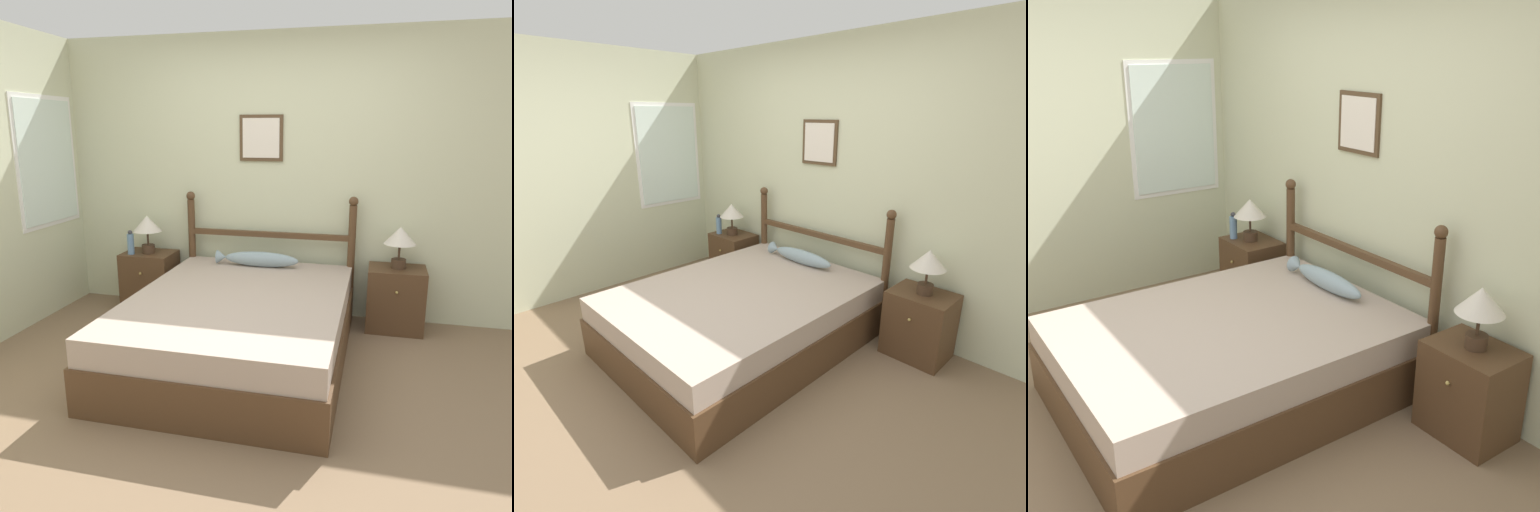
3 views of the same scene
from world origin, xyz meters
TOP-DOWN VIEW (x-y plane):
  - ground_plane at (0.00, 0.00)m, footprint 16.00×16.00m
  - wall_back at (-0.00, 1.73)m, footprint 6.40×0.08m
  - bed at (-0.10, 0.58)m, footprint 1.59×2.10m
  - headboard at (-0.10, 1.60)m, footprint 1.60×0.08m
  - nightstand_left at (-1.26, 1.48)m, footprint 0.49×0.40m
  - nightstand_right at (1.06, 1.48)m, footprint 0.49×0.40m
  - table_lamp_left at (-1.26, 1.47)m, footprint 0.27×0.27m
  - table_lamp_right at (1.07, 1.48)m, footprint 0.27×0.27m
  - bottle at (-1.40, 1.38)m, footprint 0.06×0.06m
  - fish_pillow at (-0.16, 1.40)m, footprint 0.75×0.12m

SIDE VIEW (x-z plane):
  - ground_plane at x=0.00m, z-range 0.00..0.00m
  - bed at x=-0.10m, z-range 0.00..0.51m
  - nightstand_left at x=-1.26m, z-range 0.00..0.56m
  - nightstand_right at x=1.06m, z-range 0.00..0.56m
  - fish_pillow at x=-0.16m, z-range 0.51..0.65m
  - headboard at x=-0.10m, z-range 0.06..1.21m
  - bottle at x=-1.40m, z-range 0.55..0.78m
  - table_lamp_left at x=-1.26m, z-range 0.64..1.00m
  - table_lamp_right at x=1.07m, z-range 0.64..1.00m
  - wall_back at x=0.00m, z-range 0.00..2.55m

